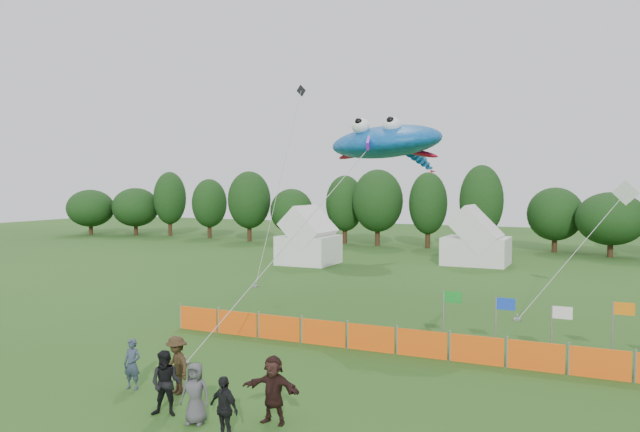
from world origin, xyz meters
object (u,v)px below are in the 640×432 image
at_px(tent_right, 476,242).
at_px(stingray_kite, 389,143).
at_px(tent_left, 309,240).
at_px(spectator_c, 177,365).
at_px(spectator_f, 273,389).
at_px(spectator_d, 224,408).
at_px(spectator_a, 132,364).
at_px(spectator_b, 166,383).
at_px(barrier_fence, 422,344).
at_px(spectator_e, 195,393).

xyz_separation_m(tent_right, stingray_kite, (-0.37, -20.48, 6.61)).
relative_size(tent_left, spectator_c, 2.37).
bearing_deg(spectator_f, spectator_d, -110.22).
distance_m(spectator_c, spectator_d, 4.01).
bearing_deg(spectator_a, spectator_c, 1.47).
distance_m(spectator_a, spectator_b, 2.75).
relative_size(tent_left, spectator_f, 2.30).
xyz_separation_m(tent_right, spectator_a, (-3.95, -34.73, -1.00)).
bearing_deg(spectator_d, tent_right, 106.43).
height_order(barrier_fence, spectator_b, spectator_b).
bearing_deg(spectator_d, barrier_fence, 90.59).
height_order(spectator_b, stingray_kite, stingray_kite).
relative_size(spectator_f, stingray_kite, 0.09).
xyz_separation_m(spectator_d, spectator_e, (-1.31, 0.62, 0.00)).
bearing_deg(spectator_d, spectator_c, 159.53).
relative_size(spectator_b, spectator_f, 0.99).
height_order(spectator_f, stingray_kite, stingray_kite).
relative_size(tent_left, spectator_a, 2.67).
height_order(tent_right, stingray_kite, stingray_kite).
relative_size(barrier_fence, spectator_a, 13.91).
distance_m(spectator_a, spectator_d, 5.22).
xyz_separation_m(spectator_b, spectator_d, (2.39, -0.74, -0.09)).
distance_m(tent_left, tent_right, 13.24).
bearing_deg(spectator_b, tent_right, 68.72).
bearing_deg(spectator_c, spectator_a, -147.09).
bearing_deg(spectator_c, spectator_f, 11.75).
relative_size(tent_right, spectator_c, 2.84).
xyz_separation_m(barrier_fence, spectator_e, (-3.75, -8.77, 0.32)).
xyz_separation_m(spectator_a, spectator_d, (4.78, -2.09, 0.03)).
relative_size(barrier_fence, spectator_e, 13.33).
bearing_deg(spectator_c, tent_left, 132.15).
relative_size(tent_left, stingray_kite, 0.22).
bearing_deg(spectator_c, spectator_b, -37.44).
bearing_deg(spectator_d, spectator_a, 171.51).
bearing_deg(tent_right, spectator_f, -87.74).
relative_size(spectator_a, spectator_f, 0.86).
bearing_deg(spectator_f, spectator_e, -154.24).
bearing_deg(spectator_e, spectator_a, 143.52).
bearing_deg(spectator_a, tent_right, 75.80).
bearing_deg(spectator_f, tent_right, 92.12).
xyz_separation_m(spectator_a, spectator_b, (2.39, -1.35, 0.12)).
relative_size(tent_left, spectator_d, 2.57).
relative_size(spectator_c, spectator_f, 0.97).
distance_m(spectator_b, spectator_c, 1.82).
relative_size(tent_right, spectator_a, 3.19).
bearing_deg(tent_left, stingray_kite, -52.34).
bearing_deg(tent_right, barrier_fence, -83.21).
distance_m(tent_right, spectator_f, 35.33).
xyz_separation_m(tent_left, spectator_c, (9.77, -29.32, -0.99)).
bearing_deg(spectator_a, spectator_d, -31.34).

